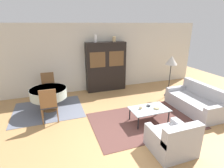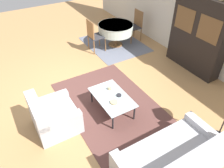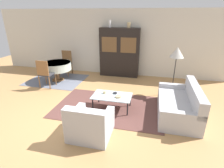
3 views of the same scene
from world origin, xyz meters
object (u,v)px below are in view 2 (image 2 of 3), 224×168
object	(u,v)px
couch	(173,162)
display_cabinet	(198,35)
dining_chair_near	(94,34)
cup	(110,88)
dining_chair_far	(135,24)
bowl	(114,102)
coffee_table	(112,98)
bowl_small	(119,95)
armchair	(53,117)
dining_table	(116,29)

from	to	relation	value
couch	display_cabinet	bearing A→B (deg)	38.09
dining_chair_near	cup	size ratio (longest dim) A/B	12.35
dining_chair_far	bowl	world-z (taller)	dining_chair_far
couch	coffee_table	xyz separation A→B (m)	(-1.79, -0.10, 0.08)
dining_chair_far	bowl_small	xyz separation A→B (m)	(2.71, -2.36, -0.15)
dining_chair_far	bowl	xyz separation A→B (m)	(2.85, -2.57, -0.15)
couch	bowl_small	distance (m)	1.75
display_cabinet	bowl_small	xyz separation A→B (m)	(0.42, -2.72, -0.57)
armchair	dining_table	world-z (taller)	armchair
cup	bowl_small	distance (m)	0.30
dining_chair_near	bowl	xyz separation A→B (m)	(2.85, -0.99, -0.15)
couch	armchair	distance (m)	2.40
couch	dining_chair_far	distance (m)	5.06
couch	dining_chair_far	world-z (taller)	dining_chair_far
coffee_table	display_cabinet	xyz separation A→B (m)	(-0.37, 2.86, 0.62)
coffee_table	display_cabinet	world-z (taller)	display_cabinet
bowl	dining_chair_near	bearing A→B (deg)	160.87
dining_chair_far	coffee_table	bearing A→B (deg)	136.66
couch	bowl_small	xyz separation A→B (m)	(-1.74, 0.04, 0.13)
dining_table	dining_chair_near	bearing A→B (deg)	-90.00
cup	bowl_small	bearing A→B (deg)	12.65
dining_table	bowl_small	world-z (taller)	dining_table
couch	dining_chair_far	size ratio (longest dim) A/B	1.79
dining_chair_near	bowl	size ratio (longest dim) A/B	6.40
dining_chair_far	cup	world-z (taller)	dining_chair_far
couch	armchair	world-z (taller)	couch
dining_chair_near	bowl	world-z (taller)	dining_chair_near
dining_table	bowl	size ratio (longest dim) A/B	7.15
dining_table	dining_chair_far	world-z (taller)	dining_chair_far
dining_chair_near	couch	bearing A→B (deg)	-10.46
display_cabinet	dining_chair_near	bearing A→B (deg)	-139.64
dining_chair_far	cup	xyz separation A→B (m)	(2.42, -2.43, -0.14)
cup	dining_chair_far	bearing A→B (deg)	134.90
dining_chair_far	display_cabinet	bearing A→B (deg)	-171.09
display_cabinet	bowl	xyz separation A→B (m)	(0.56, -2.93, -0.57)
display_cabinet	couch	bearing A→B (deg)	-51.91
armchair	dining_table	xyz separation A→B (m)	(-2.47, 2.98, 0.28)
couch	dining_table	world-z (taller)	couch
coffee_table	dining_chair_far	world-z (taller)	dining_chair_far
dining_chair_near	dining_chair_far	xyz separation A→B (m)	(0.00, 1.58, 0.00)
coffee_table	dining_table	xyz separation A→B (m)	(-2.65, 1.71, 0.21)
dining_table	display_cabinet	bearing A→B (deg)	26.72
dining_chair_near	bowl_small	bearing A→B (deg)	-16.06
dining_table	coffee_table	bearing A→B (deg)	-32.85
coffee_table	dining_table	distance (m)	3.17
couch	bowl	bearing A→B (deg)	95.93
couch	bowl_small	world-z (taller)	couch
dining_chair_near	cup	world-z (taller)	dining_chair_near
bowl	coffee_table	bearing A→B (deg)	161.39
dining_chair_near	bowl_small	size ratio (longest dim) A/B	9.15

